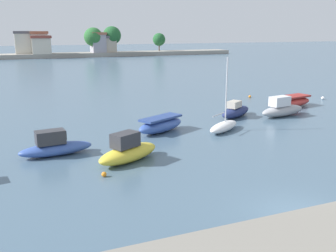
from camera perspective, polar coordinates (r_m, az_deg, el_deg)
name	(u,v)px	position (r m, az deg, el deg)	size (l,w,h in m)	color
ground_plane	(301,216)	(17.84, 19.27, -12.61)	(400.00, 400.00, 0.00)	#476075
moored_boat_1	(55,146)	(25.40, -16.52, -2.92)	(4.74, 1.86, 1.66)	#3856A8
moored_boat_2	(128,151)	(23.36, -5.98, -3.75)	(4.72, 3.46, 1.84)	yellow
moored_boat_3	(161,125)	(29.90, -1.08, 0.19)	(4.80, 3.45, 1.22)	#3856A8
moored_boat_4	(224,126)	(30.47, 8.32, -0.02)	(3.92, 3.08, 5.79)	white
moored_boat_5	(235,111)	(35.65, 10.04, 2.21)	(4.67, 3.68, 1.53)	navy
moored_boat_6	(282,109)	(36.98, 16.67, 2.45)	(5.28, 2.39, 1.89)	#9E9EA3
moored_boat_7	(292,101)	(42.03, 18.08, 3.52)	(5.17, 2.87, 1.14)	#C63833
mooring_buoy_0	(323,98)	(47.50, 22.10, 3.89)	(0.37, 0.37, 0.37)	white
mooring_buoy_1	(250,96)	(46.26, 12.11, 4.33)	(0.31, 0.31, 0.31)	orange
mooring_buoy_4	(104,174)	(21.29, -9.53, -7.13)	(0.28, 0.28, 0.28)	orange
distant_shoreline	(60,48)	(117.31, -15.85, 11.20)	(114.09, 7.59, 8.91)	gray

